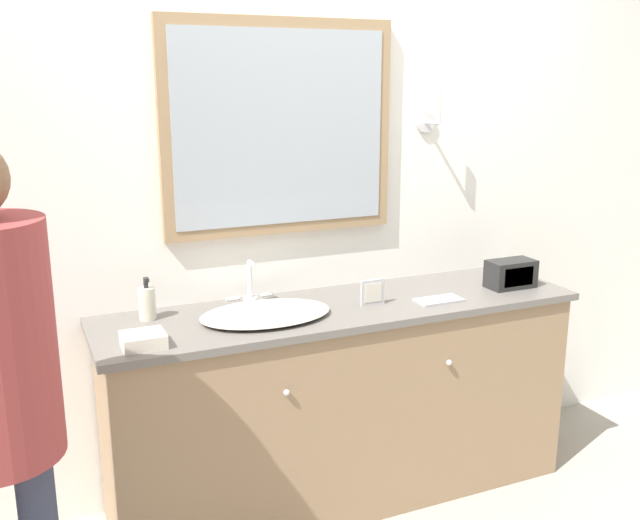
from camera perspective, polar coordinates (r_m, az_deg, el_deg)
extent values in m
cube|color=white|center=(3.09, -0.46, 5.19)|extent=(8.00, 0.06, 2.55)
cube|color=#997A56|center=(2.95, -3.21, 10.47)|extent=(0.99, 0.04, 0.87)
cube|color=#9EA8B2|center=(2.93, -3.07, 10.45)|extent=(0.90, 0.01, 0.78)
cylinder|color=silver|center=(3.27, 8.44, 10.85)|extent=(0.09, 0.01, 0.09)
cylinder|color=silver|center=(3.23, 8.92, 10.79)|extent=(0.02, 0.10, 0.02)
cylinder|color=white|center=(3.18, 9.46, 11.98)|extent=(0.02, 0.02, 0.14)
cube|color=#937556|center=(3.09, 1.79, -11.52)|extent=(1.95, 0.50, 0.84)
cube|color=#66605B|center=(2.93, 1.85, -3.88)|extent=(2.01, 0.53, 0.03)
sphere|color=silver|center=(2.65, -2.69, -10.54)|extent=(0.02, 0.02, 0.02)
sphere|color=silver|center=(2.95, 10.29, -8.08)|extent=(0.02, 0.02, 0.02)
ellipsoid|color=silver|center=(2.77, -4.36, -4.28)|extent=(0.52, 0.34, 0.03)
cylinder|color=silver|center=(2.95, -5.60, -3.23)|extent=(0.06, 0.06, 0.03)
cylinder|color=silver|center=(2.92, -5.64, -1.56)|extent=(0.02, 0.02, 0.15)
cylinder|color=silver|center=(2.87, -5.46, -0.31)|extent=(0.02, 0.07, 0.02)
cylinder|color=white|center=(2.92, -7.01, -3.12)|extent=(0.06, 0.02, 0.02)
cylinder|color=white|center=(2.96, -4.23, -2.79)|extent=(0.06, 0.02, 0.02)
cylinder|color=beige|center=(2.81, -13.67, -3.40)|extent=(0.07, 0.07, 0.13)
cylinder|color=black|center=(2.79, -13.77, -1.82)|extent=(0.02, 0.02, 0.04)
cube|color=black|center=(2.77, -13.74, -1.54)|extent=(0.02, 0.03, 0.01)
cube|color=black|center=(3.26, 15.01, -1.07)|extent=(0.21, 0.12, 0.12)
cube|color=black|center=(3.22, 15.60, -1.30)|extent=(0.15, 0.01, 0.08)
cube|color=#B2B2B7|center=(2.91, 4.23, -2.60)|extent=(0.11, 0.01, 0.11)
cube|color=beige|center=(2.91, 4.30, -2.64)|extent=(0.08, 0.00, 0.08)
cube|color=silver|center=(2.54, -13.95, -6.24)|extent=(0.15, 0.13, 0.05)
cube|color=#ADADB2|center=(3.01, 9.49, -3.18)|extent=(0.20, 0.10, 0.01)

